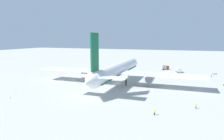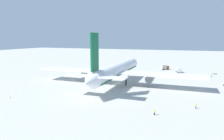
% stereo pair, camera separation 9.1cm
% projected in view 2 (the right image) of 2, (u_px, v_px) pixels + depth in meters
% --- Properties ---
extents(ground_plane, '(600.00, 600.00, 0.00)m').
position_uv_depth(ground_plane, '(118.00, 83.00, 99.07)').
color(ground_plane, '#B2B2AD').
extents(airliner, '(67.16, 79.69, 23.65)m').
position_uv_depth(airliner, '(117.00, 70.00, 96.77)').
color(airliner, white).
rests_on(airliner, ground).
extents(service_truck_0, '(5.85, 5.74, 3.23)m').
position_uv_depth(service_truck_0, '(165.00, 67.00, 142.03)').
color(service_truck_0, '#BF4C14').
rests_on(service_truck_0, ground).
extents(service_truck_2, '(7.06, 3.88, 2.71)m').
position_uv_depth(service_truck_2, '(179.00, 70.00, 130.68)').
color(service_truck_2, white).
rests_on(service_truck_2, ground).
extents(service_van, '(4.13, 2.15, 1.97)m').
position_uv_depth(service_van, '(196.00, 76.00, 111.60)').
color(service_van, white).
rests_on(service_van, ground).
extents(baggage_cart_0, '(2.85, 3.03, 0.40)m').
position_uv_depth(baggage_cart_0, '(215.00, 74.00, 124.48)').
color(baggage_cart_0, gray).
rests_on(baggage_cart_0, ground).
extents(ground_worker_0, '(0.54, 0.54, 1.72)m').
position_uv_depth(ground_worker_0, '(154.00, 112.00, 57.90)').
color(ground_worker_0, black).
rests_on(ground_worker_0, ground).
extents(ground_worker_2, '(0.41, 0.41, 1.74)m').
position_uv_depth(ground_worker_2, '(172.00, 72.00, 126.02)').
color(ground_worker_2, '#3F3F47').
rests_on(ground_worker_2, ground).
extents(ground_worker_3, '(0.53, 0.53, 1.65)m').
position_uv_depth(ground_worker_3, '(224.00, 84.00, 93.51)').
color(ground_worker_3, navy).
rests_on(ground_worker_3, ground).
extents(ground_worker_4, '(0.56, 0.56, 1.63)m').
position_uv_depth(ground_worker_4, '(211.00, 75.00, 115.90)').
color(ground_worker_4, navy).
rests_on(ground_worker_4, ground).
extents(ground_worker_5, '(0.56, 0.56, 1.66)m').
position_uv_depth(ground_worker_5, '(196.00, 106.00, 63.30)').
color(ground_worker_5, '#3F3F47').
rests_on(ground_worker_5, ground).
extents(traffic_cone_0, '(0.36, 0.36, 0.55)m').
position_uv_depth(traffic_cone_0, '(10.00, 97.00, 74.74)').
color(traffic_cone_0, orange).
rests_on(traffic_cone_0, ground).
extents(traffic_cone_1, '(0.36, 0.36, 0.55)m').
position_uv_depth(traffic_cone_1, '(16.00, 90.00, 84.79)').
color(traffic_cone_1, orange).
rests_on(traffic_cone_1, ground).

